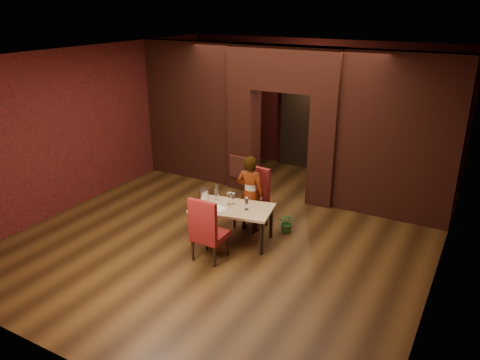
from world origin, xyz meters
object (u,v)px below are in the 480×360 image
at_px(chair_far, 251,199).
at_px(wine_glass_b, 233,199).
at_px(wine_bucket, 204,195).
at_px(person_seated, 250,194).
at_px(wine_glass_a, 229,199).
at_px(chair_near, 210,228).
at_px(dining_table, 232,224).
at_px(potted_plant, 287,222).
at_px(water_bottle, 216,192).
at_px(wine_glass_c, 247,204).

bearing_deg(chair_far, wine_glass_b, -91.30).
distance_m(chair_far, wine_bucket, 0.93).
relative_size(person_seated, wine_glass_a, 6.33).
bearing_deg(wine_bucket, person_seated, 41.57).
bearing_deg(person_seated, chair_near, 81.04).
bearing_deg(wine_bucket, dining_table, 2.87).
bearing_deg(chair_far, chair_near, -84.59).
bearing_deg(potted_plant, chair_far, -168.53).
bearing_deg(wine_glass_b, chair_far, 81.65).
relative_size(chair_far, water_bottle, 3.85).
xyz_separation_m(chair_far, wine_glass_c, (0.24, -0.61, 0.19)).
bearing_deg(dining_table, chair_far, 76.11).
relative_size(dining_table, wine_glass_b, 6.77).
bearing_deg(chair_near, chair_far, -91.78).
height_order(chair_far, chair_near, chair_far).
xyz_separation_m(wine_glass_a, wine_bucket, (-0.48, -0.08, -0.00)).
distance_m(chair_near, wine_glass_b, 0.85).
bearing_deg(water_bottle, wine_glass_c, -8.99).
distance_m(wine_glass_b, wine_bucket, 0.55).
relative_size(wine_glass_b, wine_glass_c, 0.95).
height_order(wine_glass_a, wine_glass_c, wine_glass_a).
distance_m(dining_table, chair_near, 0.74).
relative_size(chair_far, wine_glass_b, 5.53).
distance_m(dining_table, water_bottle, 0.64).
bearing_deg(chair_near, dining_table, -90.95).
relative_size(person_seated, wine_bucket, 6.38).
bearing_deg(wine_glass_c, wine_glass_a, 176.52).
distance_m(dining_table, wine_glass_c, 0.51).
height_order(person_seated, water_bottle, person_seated).
height_order(dining_table, potted_plant, dining_table).
relative_size(chair_near, water_bottle, 3.76).
height_order(wine_bucket, potted_plant, wine_bucket).
xyz_separation_m(dining_table, chair_near, (-0.01, -0.70, 0.23)).
bearing_deg(potted_plant, water_bottle, -150.19).
bearing_deg(potted_plant, chair_near, -116.27).
height_order(wine_glass_a, water_bottle, water_bottle).
height_order(chair_far, water_bottle, chair_far).
distance_m(chair_far, person_seated, 0.19).
relative_size(chair_far, wine_glass_a, 4.97).
distance_m(wine_glass_b, potted_plant, 1.17).
bearing_deg(wine_bucket, wine_glass_b, 16.12).
bearing_deg(chair_far, dining_table, -85.49).
height_order(wine_glass_b, wine_bucket, wine_bucket).
relative_size(chair_near, wine_glass_a, 4.85).
relative_size(chair_near, potted_plant, 2.93).
distance_m(chair_near, person_seated, 1.26).
height_order(chair_far, wine_glass_c, chair_far).
relative_size(dining_table, chair_far, 1.22).
bearing_deg(dining_table, wine_bucket, 171.52).
height_order(dining_table, chair_near, chair_near).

